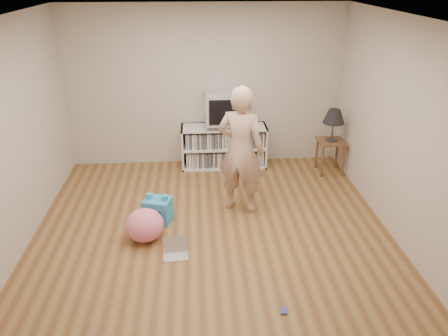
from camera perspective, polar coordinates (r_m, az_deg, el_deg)
name	(u,v)px	position (r m, az deg, el deg)	size (l,w,h in m)	color
ground	(212,231)	(5.64, -1.57, -8.24)	(4.50, 4.50, 0.00)	brown
walls	(211,136)	(5.05, -1.74, 4.24)	(4.52, 4.52, 2.60)	beige
ceiling	(209,17)	(4.75, -1.95, 19.08)	(4.50, 4.50, 0.01)	white
media_unit	(224,146)	(7.30, -0.02, 2.90)	(1.40, 0.45, 0.70)	white
dvd_deck	(224,124)	(7.15, -0.01, 5.71)	(0.45, 0.35, 0.07)	gray
crt_tv	(224,108)	(7.06, -0.01, 7.89)	(0.60, 0.53, 0.50)	#ACACB2
side_table	(331,148)	(7.24, 13.74, 2.52)	(0.42, 0.42, 0.55)	brown
table_lamp	(334,117)	(7.06, 14.17, 6.46)	(0.34, 0.34, 0.52)	#333333
person	(241,151)	(5.75, 2.21, 2.29)	(0.64, 0.42, 1.75)	#CDA48C
laptop	(176,250)	(5.22, -6.35, -10.65)	(0.30, 0.25, 0.20)	silver
playing_cards	(284,311)	(4.53, 7.82, -18.00)	(0.07, 0.09, 0.02)	#3E4CA6
plush_blue	(158,210)	(5.83, -8.63, -5.40)	(0.40, 0.36, 0.39)	#2C9FE6
plush_pink	(145,225)	(5.46, -10.33, -7.35)	(0.47, 0.47, 0.40)	pink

